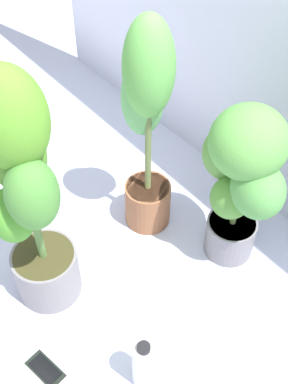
% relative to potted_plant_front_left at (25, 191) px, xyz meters
% --- Properties ---
extents(ground_plane, '(8.00, 8.00, 0.00)m').
position_rel_potted_plant_front_left_xyz_m(ground_plane, '(0.34, 0.14, -0.55)').
color(ground_plane, silver).
rests_on(ground_plane, ground).
extents(potted_plant_front_left, '(0.36, 0.30, 1.00)m').
position_rel_potted_plant_front_left_xyz_m(potted_plant_front_left, '(0.00, 0.00, 0.00)').
color(potted_plant_front_left, slate).
rests_on(potted_plant_front_left, ground).
extents(potted_plant_back_left, '(0.28, 0.24, 0.96)m').
position_rel_potted_plant_front_left_xyz_m(potted_plant_back_left, '(-0.05, 0.53, -0.02)').
color(potted_plant_back_left, '#925938').
rests_on(potted_plant_back_left, ground).
extents(potted_plant_back_center, '(0.43, 0.31, 0.72)m').
position_rel_potted_plant_front_left_xyz_m(potted_plant_back_center, '(0.30, 0.67, -0.11)').
color(potted_plant_back_center, slate).
rests_on(potted_plant_back_center, ground).
extents(cell_phone, '(0.15, 0.09, 0.01)m').
position_rel_potted_plant_front_left_xyz_m(cell_phone, '(0.27, -0.19, -0.55)').
color(cell_phone, black).
rests_on(cell_phone, ground).
extents(nutrient_bottle, '(0.08, 0.08, 0.25)m').
position_rel_potted_plant_front_left_xyz_m(nutrient_bottle, '(0.51, 0.05, -0.44)').
color(nutrient_bottle, silver).
rests_on(nutrient_bottle, ground).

